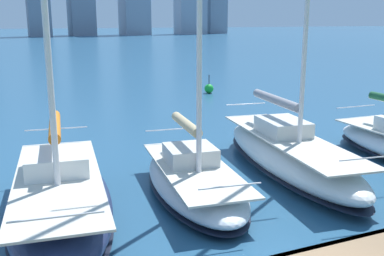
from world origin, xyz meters
The scene contains 4 objects.
sailboat_grey centered at (-4.15, -7.16, 0.75)m, with size 3.63×9.49×10.83m.
sailboat_tan centered at (-0.08, -6.49, 0.64)m, with size 3.36×7.07×12.66m.
sailboat_orange centered at (4.10, -6.17, 0.74)m, with size 3.75×8.47×10.59m.
channel_buoy centered at (-9.37, -24.88, 0.36)m, with size 0.70×0.70×1.40m.
Camera 1 is at (5.32, 5.88, 5.48)m, focal length 42.00 mm.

